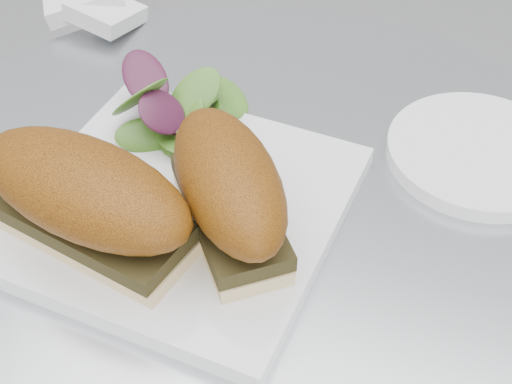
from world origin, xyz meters
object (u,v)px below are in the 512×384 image
saucer (478,153)px  sandwich_right (229,188)px  sandwich_left (86,197)px  plate (181,207)px

saucer → sandwich_right: bearing=-134.6°
sandwich_left → sandwich_right: same height
sandwich_right → saucer: sandwich_right is taller
sandwich_right → sandwich_left: bearing=-103.9°
sandwich_left → sandwich_right: size_ratio=1.17×
plate → sandwich_right: (0.05, -0.01, 0.05)m
plate → sandwich_left: sandwich_left is taller
plate → saucer: size_ratio=1.54×
saucer → plate: bearing=-144.3°
plate → sandwich_left: 0.09m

